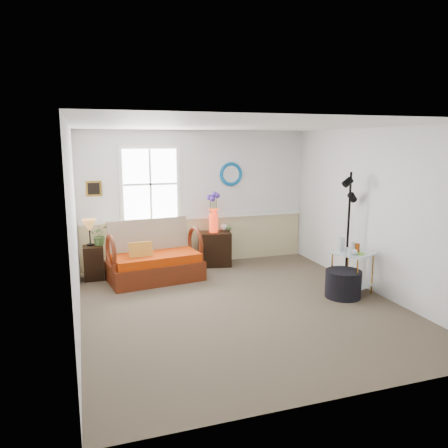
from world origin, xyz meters
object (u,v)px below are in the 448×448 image
object	(u,v)px
lamp_stand	(94,263)
side_table	(352,273)
ottoman	(343,284)
cabinet	(215,249)
loveseat	(155,251)
floor_lamp	(348,230)

from	to	relation	value
lamp_stand	side_table	distance (m)	4.38
side_table	ottoman	distance (m)	0.26
ottoman	cabinet	bearing A→B (deg)	120.83
loveseat	side_table	xyz separation A→B (m)	(2.84, -1.68, -0.18)
loveseat	lamp_stand	size ratio (longest dim) A/B	2.63
cabinet	ottoman	distance (m)	2.70
cabinet	ottoman	xyz separation A→B (m)	(1.38, -2.31, -0.12)
loveseat	floor_lamp	xyz separation A→B (m)	(3.01, -1.28, 0.44)
loveseat	cabinet	world-z (taller)	loveseat
side_table	cabinet	bearing A→B (deg)	125.69
lamp_stand	cabinet	distance (m)	2.27
side_table	floor_lamp	size ratio (longest dim) A/B	0.35
loveseat	floor_lamp	world-z (taller)	floor_lamp
loveseat	cabinet	xyz separation A→B (m)	(1.25, 0.54, -0.18)
cabinet	ottoman	size ratio (longest dim) A/B	1.20
side_table	floor_lamp	xyz separation A→B (m)	(0.16, 0.40, 0.62)
side_table	lamp_stand	bearing A→B (deg)	151.95
lamp_stand	cabinet	size ratio (longest dim) A/B	0.90
side_table	ottoman	world-z (taller)	side_table
loveseat	ottoman	world-z (taller)	loveseat
floor_lamp	ottoman	distance (m)	0.97
cabinet	loveseat	bearing A→B (deg)	-146.03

